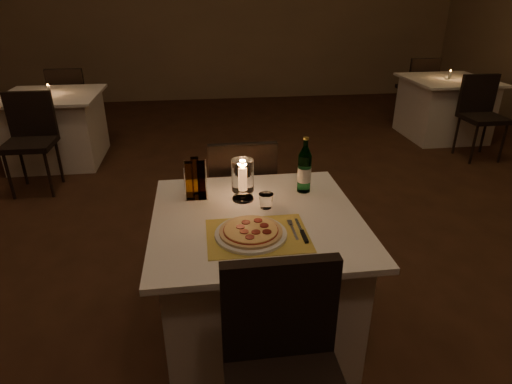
{
  "coord_description": "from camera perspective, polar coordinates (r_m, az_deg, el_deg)",
  "views": [
    {
      "loc": [
        -0.4,
        -2.52,
        1.73
      ],
      "look_at": [
        -0.15,
        -0.71,
        0.86
      ],
      "focal_mm": 30.0,
      "sensor_mm": 36.0,
      "label": 1
    }
  ],
  "objects": [
    {
      "name": "water_bottle",
      "position": [
        2.29,
        6.47,
        2.93
      ],
      "size": [
        0.07,
        0.07,
        0.3
      ],
      "color": "#5AA86F",
      "rests_on": "main_table"
    },
    {
      "name": "neighbor_candle_left",
      "position": [
        5.07,
        -25.93,
        12.18
      ],
      "size": [
        0.03,
        0.03,
        0.11
      ],
      "color": "white",
      "rests_on": "neighbor_table_left"
    },
    {
      "name": "tumbler",
      "position": [
        2.13,
        1.35,
        -1.18
      ],
      "size": [
        0.07,
        0.07,
        0.07
      ],
      "primitive_type": null,
      "color": "white",
      "rests_on": "main_table"
    },
    {
      "name": "neighbor_chair_la",
      "position": [
        4.47,
        -27.86,
        7.09
      ],
      "size": [
        0.42,
        0.42,
        0.9
      ],
      "color": "black",
      "rests_on": "ground"
    },
    {
      "name": "chair_far",
      "position": [
        2.78,
        -1.91,
        0.27
      ],
      "size": [
        0.42,
        0.42,
        0.9
      ],
      "color": "black",
      "rests_on": "ground"
    },
    {
      "name": "neighbor_chair_lb",
      "position": [
        5.79,
        -23.52,
        11.52
      ],
      "size": [
        0.42,
        0.42,
        0.9
      ],
      "color": "black",
      "rests_on": "ground"
    },
    {
      "name": "chair_near",
      "position": [
        1.62,
        3.74,
        -21.46
      ],
      "size": [
        0.42,
        0.42,
        0.9
      ],
      "color": "black",
      "rests_on": "ground"
    },
    {
      "name": "neighbor_candle_right",
      "position": [
        5.94,
        24.44,
        14.06
      ],
      "size": [
        0.03,
        0.03,
        0.11
      ],
      "color": "white",
      "rests_on": "neighbor_table_right"
    },
    {
      "name": "knife",
      "position": [
        1.91,
        6.29,
        -5.58
      ],
      "size": [
        0.02,
        0.22,
        0.01
      ],
      "color": "black",
      "rests_on": "placemat"
    },
    {
      "name": "neighbor_table_right",
      "position": [
        6.02,
        23.73,
        10.22
      ],
      "size": [
        1.0,
        1.0,
        0.74
      ],
      "color": "white",
      "rests_on": "ground"
    },
    {
      "name": "wall_back",
      "position": [
        7.55,
        -5.1,
        23.49
      ],
      "size": [
        8.0,
        0.02,
        3.0
      ],
      "primitive_type": "cube",
      "color": "#8C7051",
      "rests_on": "ground"
    },
    {
      "name": "neighbor_chair_ra",
      "position": [
        5.4,
        27.77,
        9.85
      ],
      "size": [
        0.42,
        0.42,
        0.9
      ],
      "color": "black",
      "rests_on": "ground"
    },
    {
      "name": "neighbor_table_left",
      "position": [
        5.17,
        -25.07,
        7.74
      ],
      "size": [
        1.0,
        1.0,
        0.74
      ],
      "color": "white",
      "rests_on": "ground"
    },
    {
      "name": "main_table",
      "position": [
        2.26,
        0.07,
        -11.41
      ],
      "size": [
        1.0,
        1.0,
        0.74
      ],
      "color": "white",
      "rests_on": "ground"
    },
    {
      "name": "pizza",
      "position": [
        1.89,
        -0.68,
        -5.2
      ],
      "size": [
        0.28,
        0.28,
        0.02
      ],
      "color": "#D8B77F",
      "rests_on": "plate"
    },
    {
      "name": "placemat",
      "position": [
        1.91,
        0.21,
        -5.8
      ],
      "size": [
        0.45,
        0.34,
        0.0
      ],
      "primitive_type": "cube",
      "color": "gold",
      "rests_on": "main_table"
    },
    {
      "name": "plate",
      "position": [
        1.9,
        -0.69,
        -5.63
      ],
      "size": [
        0.32,
        0.32,
        0.01
      ],
      "primitive_type": "cylinder",
      "color": "white",
      "rests_on": "placemat"
    },
    {
      "name": "neighbor_chair_rb",
      "position": [
        6.59,
        20.91,
        13.42
      ],
      "size": [
        0.42,
        0.42,
        0.9
      ],
      "color": "black",
      "rests_on": "ground"
    },
    {
      "name": "cruet_caddy",
      "position": [
        2.23,
        -8.06,
        1.56
      ],
      "size": [
        0.12,
        0.12,
        0.21
      ],
      "color": "white",
      "rests_on": "main_table"
    },
    {
      "name": "floor",
      "position": [
        3.09,
        1.04,
        -8.92
      ],
      "size": [
        8.0,
        10.0,
        0.02
      ],
      "primitive_type": "cube",
      "color": "#402314",
      "rests_on": "ground"
    },
    {
      "name": "hurricane_candle",
      "position": [
        2.17,
        -1.79,
        2.06
      ],
      "size": [
        0.11,
        0.11,
        0.22
      ],
      "color": "white",
      "rests_on": "main_table"
    },
    {
      "name": "fork",
      "position": [
        1.96,
        4.88,
        -4.84
      ],
      "size": [
        0.02,
        0.18,
        0.0
      ],
      "color": "silver",
      "rests_on": "placemat"
    }
  ]
}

